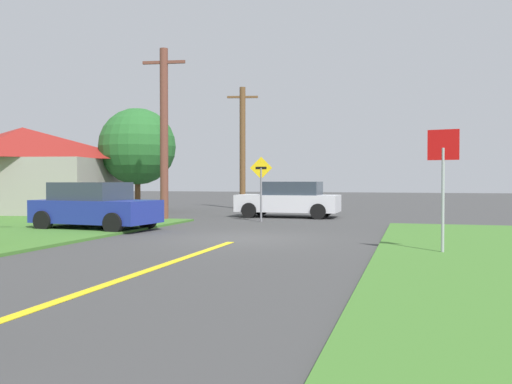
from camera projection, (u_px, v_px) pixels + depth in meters
name	position (u px, v px, depth m)	size (l,w,h in m)	color
ground_plane	(242.00, 239.00, 16.04)	(120.00, 120.00, 0.00)	#3E3E3E
lane_stripe_center	(83.00, 292.00, 8.34)	(0.20, 14.00, 0.01)	yellow
stop_sign	(443.00, 168.00, 12.41)	(0.68, 0.17, 2.83)	#9EA0A8
parked_car_near_building	(95.00, 206.00, 18.73)	(4.31, 2.49, 1.62)	navy
car_approaching_junction	(289.00, 200.00, 25.12)	(4.60, 2.15, 1.62)	silver
utility_pole_mid	(164.00, 133.00, 23.01)	(1.80, 0.37, 7.15)	brown
utility_pole_far	(243.00, 147.00, 32.25)	(1.78, 0.52, 7.09)	brown
direction_sign	(261.00, 181.00, 22.34)	(0.90, 0.14, 2.63)	slate
oak_tree_left	(137.00, 147.00, 28.42)	(3.92, 3.92, 5.38)	brown
barn	(23.00, 170.00, 28.43)	(9.98, 8.35, 4.39)	gray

